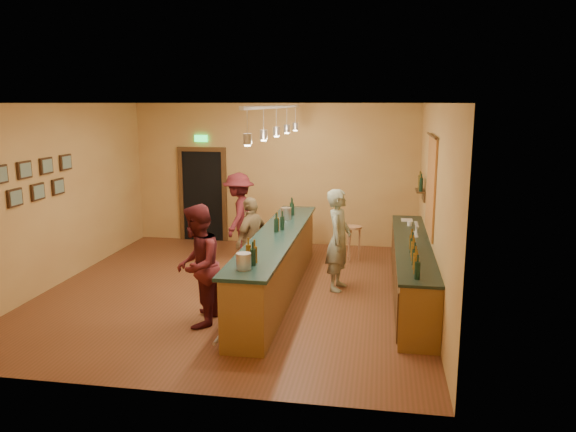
% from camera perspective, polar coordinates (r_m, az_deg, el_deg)
% --- Properties ---
extents(floor, '(7.00, 7.00, 0.00)m').
position_cam_1_polar(floor, '(9.86, -5.25, -7.57)').
color(floor, brown).
rests_on(floor, ground).
extents(ceiling, '(6.50, 7.00, 0.02)m').
position_cam_1_polar(ceiling, '(9.33, -5.61, 11.35)').
color(ceiling, silver).
rests_on(ceiling, wall_back).
extents(wall_back, '(6.50, 0.02, 3.20)m').
position_cam_1_polar(wall_back, '(12.84, -1.42, 4.25)').
color(wall_back, '#B78044').
rests_on(wall_back, floor).
extents(wall_front, '(6.50, 0.02, 3.20)m').
position_cam_1_polar(wall_front, '(6.23, -13.70, -3.83)').
color(wall_front, '#B78044').
rests_on(wall_front, floor).
extents(wall_left, '(0.02, 7.00, 3.20)m').
position_cam_1_polar(wall_left, '(10.76, -22.40, 1.99)').
color(wall_left, '#B78044').
rests_on(wall_left, floor).
extents(wall_right, '(0.02, 7.00, 3.20)m').
position_cam_1_polar(wall_right, '(9.19, 14.57, 1.01)').
color(wall_right, '#B78044').
rests_on(wall_right, floor).
extents(doorway, '(1.15, 0.09, 2.48)m').
position_cam_1_polar(doorway, '(13.31, -8.64, 2.32)').
color(doorway, black).
rests_on(doorway, wall_back).
extents(tapestry, '(0.03, 1.40, 1.60)m').
position_cam_1_polar(tapestry, '(9.54, 14.33, 2.92)').
color(tapestry, '#A93921').
rests_on(tapestry, wall_right).
extents(bottle_shelf, '(0.17, 0.55, 0.54)m').
position_cam_1_polar(bottle_shelf, '(11.04, 13.35, 3.12)').
color(bottle_shelf, '#443114').
rests_on(bottle_shelf, wall_right).
extents(picture_grid, '(0.06, 2.20, 0.70)m').
position_cam_1_polar(picture_grid, '(10.07, -24.59, 3.24)').
color(picture_grid, '#382111').
rests_on(picture_grid, wall_left).
extents(back_counter, '(0.60, 4.55, 1.27)m').
position_cam_1_polar(back_counter, '(9.60, 12.47, -5.29)').
color(back_counter, brown).
rests_on(back_counter, floor).
extents(tasting_bar, '(0.73, 5.10, 1.38)m').
position_cam_1_polar(tasting_bar, '(9.53, -1.14, -4.39)').
color(tasting_bar, brown).
rests_on(tasting_bar, floor).
extents(pendant_track, '(0.11, 4.60, 0.50)m').
position_cam_1_polar(pendant_track, '(9.17, -1.19, 10.05)').
color(pendant_track, silver).
rests_on(pendant_track, ceiling).
extents(bartender, '(0.51, 0.70, 1.77)m').
position_cam_1_polar(bartender, '(9.72, 5.17, -2.43)').
color(bartender, gray).
rests_on(bartender, floor).
extents(customer_a, '(0.73, 0.91, 1.79)m').
position_cam_1_polar(customer_a, '(8.24, -9.21, -5.00)').
color(customer_a, '#59191E').
rests_on(customer_a, floor).
extents(customer_b, '(0.67, 1.00, 1.58)m').
position_cam_1_polar(customer_b, '(10.06, -3.70, -2.50)').
color(customer_b, '#997A51').
rests_on(customer_b, floor).
extents(customer_c, '(0.67, 1.16, 1.79)m').
position_cam_1_polar(customer_c, '(11.73, -5.02, 0.04)').
color(customer_c, '#59191E').
rests_on(customer_c, floor).
extents(bar_stool, '(0.36, 0.36, 0.74)m').
position_cam_1_polar(bar_stool, '(11.52, 6.60, -1.74)').
color(bar_stool, olive).
rests_on(bar_stool, floor).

